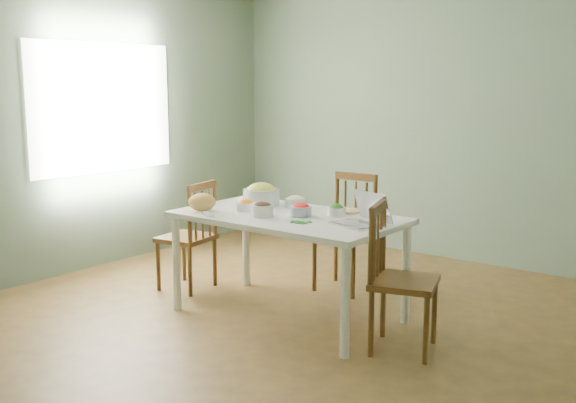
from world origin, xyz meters
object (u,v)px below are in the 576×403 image
Objects in this scene: bread_boule at (202,202)px; laptop at (356,210)px; chair_left at (186,235)px; chair_right at (405,279)px; bowl_squash at (261,194)px; dining_table at (288,266)px; chair_far at (344,233)px.

bread_boule is 1.24m from laptop.
chair_left is 2.12m from chair_right.
chair_right is (2.11, -0.09, 0.02)m from chair_left.
laptop is at bearing 11.92° from bread_boule.
laptop is at bearing 79.99° from chair_left.
dining_table is at bearing -25.94° from bowl_squash.
chair_left is 1.76m from laptop.
bowl_squash is (0.68, 0.18, 0.40)m from chair_left.
chair_far reaches higher than dining_table.
chair_far is (-0.03, 0.82, 0.10)m from dining_table.
laptop is at bearing 65.61° from chair_right.
dining_table is 0.81m from bread_boule.
bowl_squash reaches higher than bread_boule.
chair_far reaches higher than chair_left.
chair_right reaches higher than bowl_squash.
chair_right is 4.68× the size of bread_boule.
bowl_squash reaches higher than dining_table.
chair_left is (-1.08, -0.78, -0.03)m from chair_far.
chair_far is 4.71× the size of bread_boule.
chair_far is at bearing 92.13° from dining_table.
laptop is (1.71, -0.05, 0.42)m from chair_left.
dining_table is at bearing 79.90° from chair_left.
chair_far is 3.35× the size of bowl_squash.
laptop reaches higher than chair_right.
chair_left is at bearing -164.12° from laptop.
bowl_squash is at bearing 68.74° from bread_boule.
dining_table is 1.71× the size of chair_right.
dining_table is at bearing 68.72° from chair_right.
chair_right is at bearing 7.37° from bread_boule.
chair_far is at bearing 144.49° from laptop.
chair_right reaches higher than dining_table.
bread_boule is 0.71× the size of bowl_squash.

